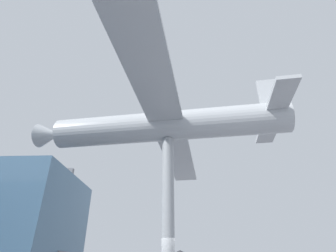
# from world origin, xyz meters

# --- Properties ---
(support_pylon_central) EXTENTS (0.59, 0.59, 7.33)m
(support_pylon_central) POSITION_xyz_m (0.00, 0.00, 3.66)
(support_pylon_central) COLOR #999EA3
(support_pylon_central) RESTS_ON ground_plane
(suspended_airplane) EXTENTS (20.13, 14.38, 3.21)m
(suspended_airplane) POSITION_xyz_m (0.03, 0.22, 8.15)
(suspended_airplane) COLOR #B2B7BC
(suspended_airplane) RESTS_ON support_pylon_central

